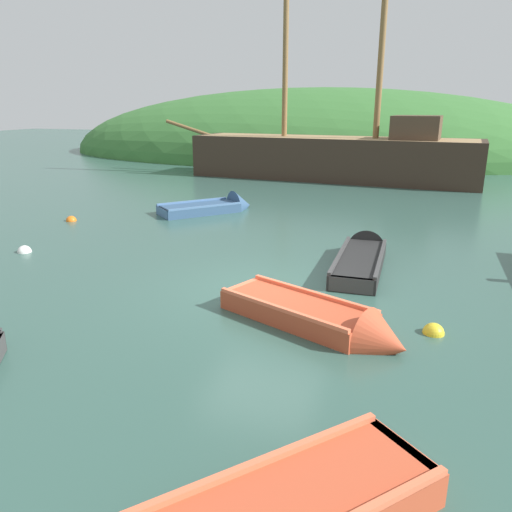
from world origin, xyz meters
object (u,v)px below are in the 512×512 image
object	(u,v)px
rowboat_near_dock	(362,259)
rowboat_outer_left	(215,209)
sailing_ship	(334,163)
buoy_yellow	(433,333)
buoy_orange	(71,221)
rowboat_far	(322,322)
buoy_white	(25,252)
buoy_red	(237,201)

from	to	relation	value
rowboat_near_dock	rowboat_outer_left	bearing A→B (deg)	51.20
sailing_ship	buoy_yellow	bearing A→B (deg)	109.93
rowboat_outer_left	buoy_orange	size ratio (longest dim) A/B	9.77
buoy_orange	rowboat_far	bearing A→B (deg)	-29.84
rowboat_outer_left	rowboat_far	size ratio (longest dim) A/B	0.94
rowboat_near_dock	buoy_white	size ratio (longest dim) A/B	10.88
sailing_ship	buoy_yellow	xyz separation A→B (m)	(4.87, -17.66, -0.84)
rowboat_outer_left	buoy_red	bearing A→B (deg)	40.90
buoy_red	buoy_yellow	xyz separation A→B (m)	(7.48, -10.30, 0.00)
rowboat_outer_left	buoy_yellow	xyz separation A→B (m)	(7.51, -8.13, -0.10)
sailing_ship	rowboat_far	distance (m)	18.33
rowboat_outer_left	rowboat_near_dock	world-z (taller)	rowboat_outer_left
buoy_white	rowboat_outer_left	bearing A→B (deg)	67.40
sailing_ship	buoy_yellow	world-z (taller)	sailing_ship
sailing_ship	rowboat_far	bearing A→B (deg)	104.02
buoy_red	buoy_orange	xyz separation A→B (m)	(-3.98, -5.19, 0.00)
buoy_yellow	buoy_white	size ratio (longest dim) A/B	1.01
rowboat_near_dock	buoy_yellow	distance (m)	3.92
rowboat_outer_left	rowboat_near_dock	distance (m)	7.43
buoy_red	buoy_yellow	world-z (taller)	buoy_red
sailing_ship	buoy_red	size ratio (longest dim) A/B	45.11
rowboat_near_dock	buoy_orange	size ratio (longest dim) A/B	11.29
buoy_yellow	buoy_white	world-z (taller)	buoy_yellow
rowboat_far	rowboat_near_dock	xyz separation A→B (m)	(0.21, 3.97, -0.00)
rowboat_far	buoy_red	size ratio (longest dim) A/B	9.43
buoy_orange	buoy_white	size ratio (longest dim) A/B	0.96
sailing_ship	rowboat_near_dock	world-z (taller)	sailing_ship
rowboat_far	buoy_orange	distance (m)	11.09
buoy_yellow	buoy_red	bearing A→B (deg)	125.98
buoy_red	buoy_white	size ratio (longest dim) A/B	1.07
sailing_ship	rowboat_far	world-z (taller)	sailing_ship
buoy_orange	buoy_red	bearing A→B (deg)	52.50
rowboat_far	buoy_white	bearing A→B (deg)	-171.13
rowboat_outer_left	rowboat_near_dock	size ratio (longest dim) A/B	0.86
buoy_yellow	rowboat_far	bearing A→B (deg)	-167.52
buoy_orange	rowboat_near_dock	bearing A→B (deg)	-8.94
rowboat_far	rowboat_near_dock	world-z (taller)	rowboat_far
buoy_yellow	buoy_white	distance (m)	10.33
rowboat_far	buoy_red	bearing A→B (deg)	140.48
buoy_red	buoy_orange	bearing A→B (deg)	-127.50
buoy_red	buoy_orange	distance (m)	6.54
buoy_white	buoy_red	bearing A→B (deg)	72.51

